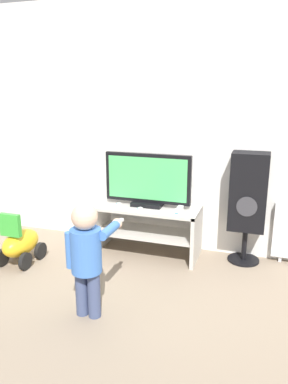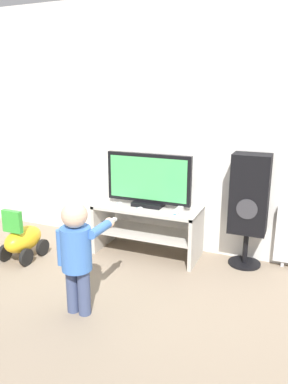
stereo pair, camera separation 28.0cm
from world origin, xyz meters
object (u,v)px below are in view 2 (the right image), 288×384
child (77,249)px  ride_on_toy (23,239)px  speaker_tower (249,197)px  remote_primary (117,204)px  game_console (178,211)px  remote_secondary (137,209)px  television (148,181)px

child → ride_on_toy: 1.26m
speaker_tower → ride_on_toy: speaker_tower is taller
child → remote_primary: bearing=101.5°
speaker_tower → ride_on_toy: bearing=-160.6°
game_console → remote_primary: game_console is taller
remote_primary → child: child is taller
remote_secondary → child: 1.03m
remote_primary → child: size_ratio=0.15×
game_console → child: bearing=-111.7°
remote_primary → television: bearing=20.5°
remote_secondary → speaker_tower: speaker_tower is taller
remote_secondary → game_console: bearing=9.2°
television → remote_secondary: 0.32m
television → remote_primary: 0.41m
television → game_console: television is taller
remote_secondary → child: bearing=-91.7°
television → child: bearing=-93.5°
remote_secondary → ride_on_toy: 1.22m
remote_primary → ride_on_toy: ride_on_toy is taller
game_console → ride_on_toy: 1.61m
television → game_console: 0.45m
ride_on_toy → game_console: bearing=18.5°
remote_primary → ride_on_toy: size_ratio=0.24×
ride_on_toy → child: bearing=-29.6°
television → child: television is taller
television → remote_secondary: television is taller
game_console → speaker_tower: speaker_tower is taller
television → speaker_tower: size_ratio=0.80×
child → ride_on_toy: child is taller
game_console → remote_secondary: bearing=-170.8°
speaker_tower → remote_primary: bearing=-169.8°
remote_primary → speaker_tower: speaker_tower is taller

